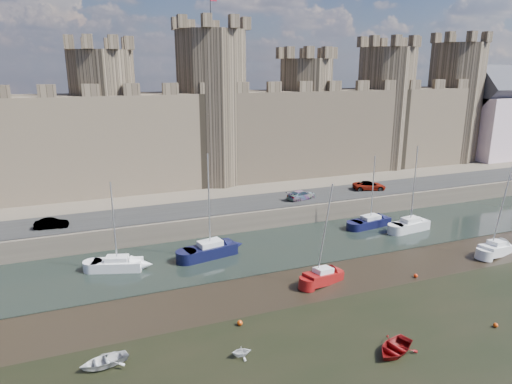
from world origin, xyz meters
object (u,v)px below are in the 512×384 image
car_2 (302,195)px  car_3 (369,186)px  sailboat_1 (210,250)px  sailboat_2 (410,225)px  sailboat_3 (370,221)px  sailboat_4 (323,276)px  car_1 (51,224)px  sailboat_0 (117,264)px  sailboat_5 (496,248)px

car_2 → car_3: car_3 is taller
car_2 → sailboat_1: 18.18m
sailboat_2 → sailboat_3: sailboat_2 is taller
car_3 → sailboat_2: sailboat_2 is taller
car_3 → sailboat_4: (-18.83, -19.70, -2.44)m
car_2 → car_3: (11.64, 0.77, 0.02)m
sailboat_1 → sailboat_2: 26.04m
car_1 → car_2: bearing=-82.7°
sailboat_1 → sailboat_4: 13.09m
sailboat_0 → sailboat_3: size_ratio=0.99×
sailboat_5 → sailboat_1: bearing=145.8°
car_2 → sailboat_3: bearing=-152.6°
car_2 → sailboat_5: sailboat_5 is taller
car_1 → sailboat_1: size_ratio=0.31×
sailboat_1 → sailboat_4: bearing=-60.7°
sailboat_1 → sailboat_4: (8.47, -9.98, -0.15)m
car_1 → sailboat_3: sailboat_3 is taller
sailboat_2 → car_2: bearing=128.9°
sailboat_2 → sailboat_4: size_ratio=1.09×
sailboat_0 → sailboat_1: sailboat_1 is taller
sailboat_5 → sailboat_0: bearing=150.3°
sailboat_3 → sailboat_5: bearing=-66.5°
car_1 → sailboat_3: (38.33, -6.89, -2.36)m
sailboat_0 → sailboat_5: sailboat_5 is taller
car_2 → sailboat_0: (-25.50, -8.80, -2.40)m
sailboat_0 → sailboat_4: bearing=-11.3°
sailboat_2 → sailboat_5: bearing=-74.2°
car_1 → sailboat_5: sailboat_5 is taller
sailboat_4 → sailboat_5: sailboat_5 is taller
sailboat_0 → sailboat_2: size_ratio=0.86×
sailboat_4 → car_2: bearing=52.4°
car_1 → sailboat_0: bearing=-136.9°
car_3 → sailboat_2: 11.35m
sailboat_0 → sailboat_3: sailboat_3 is taller
car_1 → sailboat_4: bearing=-120.4°
car_1 → sailboat_0: (6.29, -8.58, -2.35)m
car_1 → sailboat_1: sailboat_1 is taller
sailboat_5 → sailboat_3: bearing=107.0°
car_1 → car_2: (31.80, 0.22, 0.05)m
car_3 → sailboat_2: (-1.29, -11.03, -2.32)m
sailboat_1 → sailboat_2: size_ratio=1.06×
car_1 → sailboat_2: bearing=-96.5°
car_1 → sailboat_3: bearing=-93.3°
sailboat_2 → sailboat_3: bearing=134.0°
car_2 → sailboat_3: 9.95m
sailboat_5 → sailboat_2: bearing=97.9°
sailboat_0 → sailboat_5: 41.24m
car_1 → sailboat_4: 31.00m
car_3 → sailboat_4: size_ratio=0.49×
car_3 → car_1: bearing=109.2°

